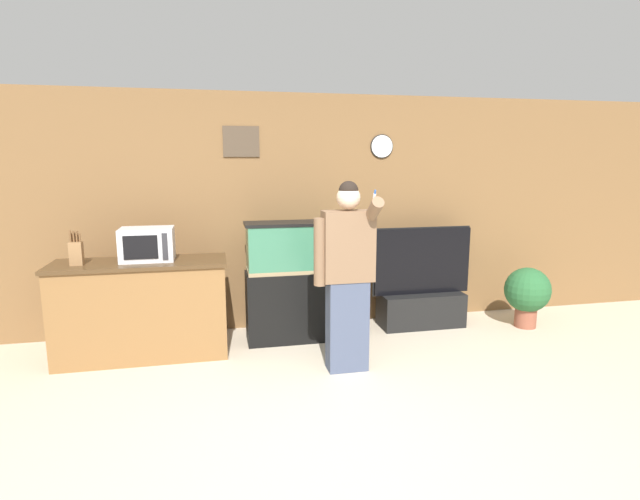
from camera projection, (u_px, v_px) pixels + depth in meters
The scene contains 9 objects.
ground_plane at pixel (345, 444), 3.36m from camera, with size 18.00×18.00×0.00m, color beige.
wall_back_paneled at pixel (287, 213), 5.59m from camera, with size 10.00×0.08×2.60m.
counter_island at pixel (142, 309), 4.79m from camera, with size 1.61×0.60×0.94m.
microwave at pixel (147, 244), 4.73m from camera, with size 0.49×0.35×0.31m.
knife_block at pixel (76, 252), 4.53m from camera, with size 0.11×0.09×0.32m.
aquarium_on_stand at pixel (301, 281), 5.23m from camera, with size 1.15×0.38×1.26m.
tv_on_stand at pixel (421, 297), 5.71m from camera, with size 1.15×0.40×1.14m.
person_standing at pixel (347, 274), 4.41m from camera, with size 0.54×0.41×1.71m.
potted_plant at pixel (527, 292), 5.65m from camera, with size 0.51×0.51×0.69m.
Camera 1 is at (-0.81, -2.97, 1.89)m, focal length 28.00 mm.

